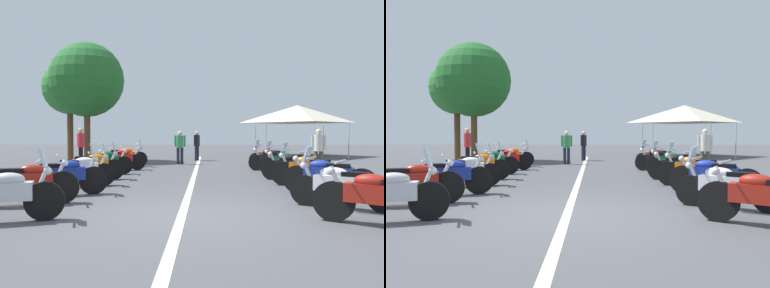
% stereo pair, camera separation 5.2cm
% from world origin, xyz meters
% --- Properties ---
extents(ground_plane, '(80.00, 80.00, 0.00)m').
position_xyz_m(ground_plane, '(0.00, 0.00, 0.00)').
color(ground_plane, '#4C4C51').
extents(lane_centre_stripe, '(23.08, 0.16, 0.01)m').
position_xyz_m(lane_centre_stripe, '(4.98, 0.00, 0.00)').
color(lane_centre_stripe, beige).
rests_on(lane_centre_stripe, ground_plane).
extents(motorcycle_left_row_1, '(1.01, 2.05, 1.02)m').
position_xyz_m(motorcycle_left_row_1, '(0.77, 3.23, 0.47)').
color(motorcycle_left_row_1, black).
rests_on(motorcycle_left_row_1, ground_plane).
extents(motorcycle_left_row_2, '(0.92, 2.07, 1.22)m').
position_xyz_m(motorcycle_left_row_2, '(2.00, 2.94, 0.47)').
color(motorcycle_left_row_2, black).
rests_on(motorcycle_left_row_2, ground_plane).
extents(motorcycle_left_row_3, '(0.98, 1.92, 1.20)m').
position_xyz_m(motorcycle_left_row_3, '(3.44, 3.04, 0.46)').
color(motorcycle_left_row_3, black).
rests_on(motorcycle_left_row_3, ground_plane).
extents(motorcycle_left_row_4, '(0.82, 2.03, 1.21)m').
position_xyz_m(motorcycle_left_row_4, '(4.90, 3.14, 0.47)').
color(motorcycle_left_row_4, black).
rests_on(motorcycle_left_row_4, ground_plane).
extents(motorcycle_left_row_5, '(0.85, 2.09, 1.00)m').
position_xyz_m(motorcycle_left_row_5, '(6.41, 3.22, 0.46)').
color(motorcycle_left_row_5, black).
rests_on(motorcycle_left_row_5, ground_plane).
extents(motorcycle_left_row_6, '(0.78, 2.07, 1.00)m').
position_xyz_m(motorcycle_left_row_6, '(7.93, 3.01, 0.46)').
color(motorcycle_left_row_6, black).
rests_on(motorcycle_left_row_6, ground_plane).
extents(motorcycle_left_row_7, '(1.02, 2.06, 1.22)m').
position_xyz_m(motorcycle_left_row_7, '(9.27, 3.15, 0.47)').
color(motorcycle_left_row_7, black).
rests_on(motorcycle_left_row_7, ground_plane).
extents(motorcycle_right_row_0, '(1.32, 1.89, 1.01)m').
position_xyz_m(motorcycle_right_row_0, '(-0.74, -3.15, 0.47)').
color(motorcycle_right_row_0, black).
rests_on(motorcycle_right_row_0, ground_plane).
extents(motorcycle_right_row_1, '(1.15, 1.83, 1.20)m').
position_xyz_m(motorcycle_right_row_1, '(0.68, -3.02, 0.46)').
color(motorcycle_right_row_1, black).
rests_on(motorcycle_right_row_1, ground_plane).
extents(motorcycle_right_row_2, '(1.18, 1.89, 1.02)m').
position_xyz_m(motorcycle_right_row_2, '(2.22, -3.24, 0.47)').
color(motorcycle_right_row_2, black).
rests_on(motorcycle_right_row_2, ground_plane).
extents(motorcycle_right_row_3, '(1.15, 2.03, 1.22)m').
position_xyz_m(motorcycle_right_row_3, '(3.57, -3.22, 0.48)').
color(motorcycle_right_row_3, black).
rests_on(motorcycle_right_row_3, ground_plane).
extents(motorcycle_right_row_4, '(1.06, 1.82, 0.99)m').
position_xyz_m(motorcycle_right_row_4, '(4.91, -3.05, 0.45)').
color(motorcycle_right_row_4, black).
rests_on(motorcycle_right_row_4, ground_plane).
extents(motorcycle_right_row_5, '(1.13, 1.96, 1.19)m').
position_xyz_m(motorcycle_right_row_5, '(6.31, -3.22, 0.46)').
color(motorcycle_right_row_5, black).
rests_on(motorcycle_right_row_5, ground_plane).
extents(motorcycle_right_row_6, '(1.05, 1.86, 1.20)m').
position_xyz_m(motorcycle_right_row_6, '(7.81, -2.96, 0.46)').
color(motorcycle_right_row_6, black).
rests_on(motorcycle_right_row_6, ground_plane).
extents(motorcycle_right_row_7, '(1.29, 1.83, 1.19)m').
position_xyz_m(motorcycle_right_row_7, '(9.28, -3.14, 0.46)').
color(motorcycle_right_row_7, black).
rests_on(motorcycle_right_row_7, ground_plane).
extents(bystander_0, '(0.47, 0.32, 1.57)m').
position_xyz_m(bystander_0, '(13.33, 0.11, 0.91)').
color(bystander_0, '#1E2338').
rests_on(bystander_0, ground_plane).
extents(bystander_1, '(0.32, 0.52, 1.61)m').
position_xyz_m(bystander_1, '(7.28, -4.51, 0.94)').
color(bystander_1, brown).
rests_on(bystander_1, ground_plane).
extents(bystander_2, '(0.32, 0.53, 1.56)m').
position_xyz_m(bystander_2, '(10.86, 0.83, 0.90)').
color(bystander_2, '#1E2338').
rests_on(bystander_2, ground_plane).
extents(bystander_3, '(0.53, 0.32, 1.68)m').
position_xyz_m(bystander_3, '(9.67, 5.11, 0.99)').
color(bystander_3, black).
rests_on(bystander_3, ground_plane).
extents(roadside_tree_0, '(2.89, 2.89, 5.36)m').
position_xyz_m(roadside_tree_0, '(13.30, 6.91, 3.88)').
color(roadside_tree_0, brown).
rests_on(roadside_tree_0, ground_plane).
extents(roadside_tree_1, '(3.82, 3.82, 6.12)m').
position_xyz_m(roadside_tree_1, '(12.65, 5.78, 4.19)').
color(roadside_tree_1, brown).
rests_on(roadside_tree_1, ground_plane).
extents(event_tent, '(5.17, 5.17, 3.20)m').
position_xyz_m(event_tent, '(17.29, -6.11, 2.65)').
color(event_tent, beige).
rests_on(event_tent, ground_plane).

